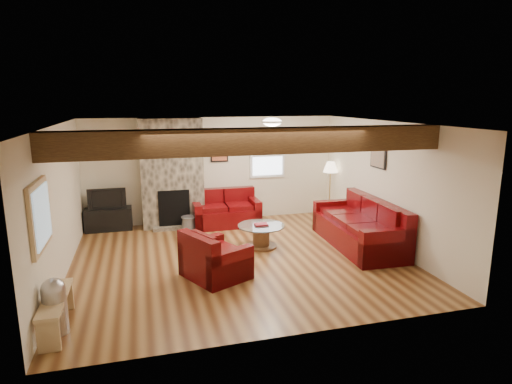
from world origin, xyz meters
TOP-DOWN VIEW (x-y plane):
  - room at (0.00, 0.00)m, footprint 8.00×8.00m
  - oak_beam at (0.00, -1.25)m, footprint 6.00×0.36m
  - chimney_breast at (-1.00, 2.49)m, footprint 1.40×0.67m
  - back_window at (1.35, 2.71)m, footprint 0.90×0.08m
  - hatch_window at (-2.96, -1.50)m, footprint 0.08×1.00m
  - ceiling_dome at (0.90, 0.90)m, footprint 0.40×0.40m
  - artwork_back at (0.15, 2.71)m, footprint 0.42×0.06m
  - artwork_right at (2.96, 0.30)m, footprint 0.06×0.55m
  - sofa_three at (2.48, 0.09)m, footprint 1.10×2.47m
  - loveseat at (0.19, 2.23)m, footprint 1.55×0.89m
  - armchair_red at (-0.56, -0.69)m, footprint 1.20×1.25m
  - coffee_table at (0.57, 0.52)m, footprint 0.94×0.94m
  - tv_cabinet at (-2.45, 2.53)m, footprint 1.02×0.41m
  - television at (-2.45, 2.53)m, footprint 0.82×0.11m
  - floor_lamp at (2.80, 2.16)m, footprint 0.36×0.36m
  - pine_bench at (-2.83, -1.80)m, footprint 0.27×1.18m
  - pedal_bin at (-2.82, -1.90)m, footprint 0.37×0.37m
  - coal_bucket at (-0.70, 2.01)m, footprint 0.36×0.36m

SIDE VIEW (x-z plane):
  - coal_bucket at x=-0.70m, z-range 0.00..0.34m
  - pine_bench at x=-2.83m, z-range 0.00..0.44m
  - coffee_table at x=0.57m, z-range -0.02..0.47m
  - tv_cabinet at x=-2.45m, z-range 0.00..0.51m
  - pedal_bin at x=-2.82m, z-range 0.00..0.74m
  - armchair_red at x=-0.56m, z-range 0.00..0.79m
  - loveseat at x=0.19m, z-range 0.00..0.82m
  - sofa_three at x=2.48m, z-range 0.00..0.94m
  - television at x=-2.45m, z-range 0.51..0.98m
  - floor_lamp at x=2.80m, z-range 0.50..1.92m
  - chimney_breast at x=-1.00m, z-range -0.03..2.47m
  - room at x=0.00m, z-range -2.75..5.25m
  - hatch_window at x=-2.96m, z-range 1.00..1.90m
  - back_window at x=1.35m, z-range 1.00..2.10m
  - artwork_back at x=0.15m, z-range 1.44..1.96m
  - artwork_right at x=2.96m, z-range 1.54..1.96m
  - oak_beam at x=0.00m, z-range 2.12..2.50m
  - ceiling_dome at x=0.90m, z-range 2.35..2.53m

